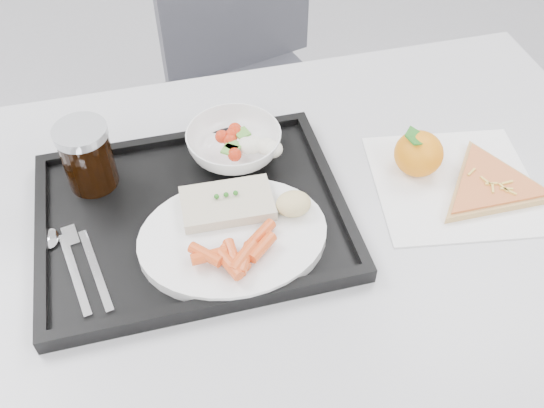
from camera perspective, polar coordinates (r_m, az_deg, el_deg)
The scene contains 14 objects.
table at distance 0.96m, azimuth 0.60°, elevation -4.71°, with size 1.20×0.80×0.75m.
chair at distance 1.59m, azimuth -2.37°, elevation 12.77°, with size 0.51×0.51×0.93m.
tray at distance 0.91m, azimuth -7.47°, elevation -1.15°, with size 0.45×0.35×0.03m.
dinner_plate at distance 0.86m, azimuth -3.69°, elevation -3.13°, with size 0.27×0.27×0.02m.
fish_fillet at distance 0.88m, azimuth -4.23°, elevation 0.08°, with size 0.14×0.09×0.03m.
bread_roll at distance 0.87m, azimuth 2.04°, elevation 0.02°, with size 0.06×0.06×0.03m.
salad_bowl at distance 0.98m, azimuth -3.60°, elevation 5.67°, with size 0.15×0.15×0.05m.
cola_glass at distance 0.95m, azimuth -17.02°, elevation 4.41°, with size 0.08×0.08×0.11m.
cutlery at distance 0.89m, azimuth -18.30°, elevation -4.76°, with size 0.10×0.17×0.01m.
napkin at distance 1.01m, azimuth 16.74°, elevation 1.85°, with size 0.28×0.28×0.00m.
tangerine at distance 0.99m, azimuth 13.64°, elevation 4.65°, with size 0.10×0.10×0.07m.
pizza_slice at distance 1.01m, azimuth 19.89°, elevation 1.65°, with size 0.30×0.30×0.02m.
carrot_pile at distance 0.81m, azimuth -3.34°, elevation -4.71°, with size 0.13×0.09×0.03m.
salad_contents at distance 0.96m, azimuth -2.22°, elevation 5.73°, with size 0.10×0.09×0.03m.
Camera 1 is at (-0.16, -0.27, 1.44)m, focal length 40.00 mm.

